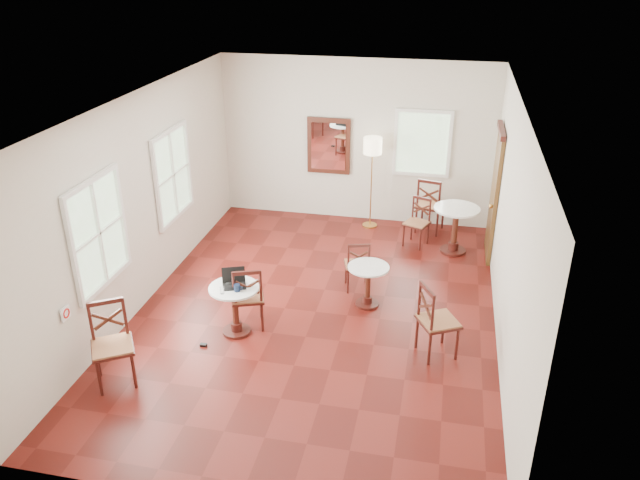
{
  "coord_description": "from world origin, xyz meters",
  "views": [
    {
      "loc": [
        1.62,
        -7.42,
        4.76
      ],
      "look_at": [
        0.0,
        0.3,
        1.0
      ],
      "focal_mm": 34.93,
      "sensor_mm": 36.0,
      "label": 1
    }
  ],
  "objects_px": {
    "laptop": "(234,281)",
    "power_adapter": "(203,345)",
    "cafe_table_back": "(455,225)",
    "water_glass": "(222,290)",
    "cafe_table_near": "(235,305)",
    "chair_mid_a": "(357,265)",
    "chair_back_b": "(417,222)",
    "chair_near_a": "(248,297)",
    "floor_lamp": "(372,152)",
    "cafe_table_mid": "(368,281)",
    "chair_near_b": "(112,345)",
    "navy_mug": "(237,288)",
    "mouse": "(229,284)",
    "chair_mid_b": "(436,321)",
    "chair_back_a": "(430,205)"
  },
  "relations": [
    {
      "from": "water_glass",
      "to": "navy_mug",
      "type": "bearing_deg",
      "value": 30.83
    },
    {
      "from": "power_adapter",
      "to": "water_glass",
      "type": "bearing_deg",
      "value": 42.19
    },
    {
      "from": "chair_back_a",
      "to": "power_adapter",
      "type": "distance_m",
      "value": 5.08
    },
    {
      "from": "cafe_table_mid",
      "to": "power_adapter",
      "type": "distance_m",
      "value": 2.48
    },
    {
      "from": "chair_mid_b",
      "to": "cafe_table_mid",
      "type": "bearing_deg",
      "value": 16.08
    },
    {
      "from": "floor_lamp",
      "to": "chair_back_b",
      "type": "bearing_deg",
      "value": -34.59
    },
    {
      "from": "cafe_table_near",
      "to": "chair_back_a",
      "type": "height_order",
      "value": "chair_back_a"
    },
    {
      "from": "cafe_table_back",
      "to": "mouse",
      "type": "distance_m",
      "value": 4.22
    },
    {
      "from": "cafe_table_back",
      "to": "navy_mug",
      "type": "bearing_deg",
      "value": -130.73
    },
    {
      "from": "chair_back_b",
      "to": "chair_near_a",
      "type": "bearing_deg",
      "value": -102.29
    },
    {
      "from": "chair_mid_b",
      "to": "chair_back_a",
      "type": "distance_m",
      "value": 3.83
    },
    {
      "from": "chair_near_b",
      "to": "chair_near_a",
      "type": "bearing_deg",
      "value": 18.24
    },
    {
      "from": "cafe_table_mid",
      "to": "power_adapter",
      "type": "xyz_separation_m",
      "value": [
        -1.95,
        -1.47,
        -0.37
      ]
    },
    {
      "from": "cafe_table_near",
      "to": "chair_near_a",
      "type": "xyz_separation_m",
      "value": [
        0.12,
        0.18,
        0.03
      ]
    },
    {
      "from": "navy_mug",
      "to": "water_glass",
      "type": "distance_m",
      "value": 0.2
    },
    {
      "from": "floor_lamp",
      "to": "laptop",
      "type": "bearing_deg",
      "value": -108.94
    },
    {
      "from": "chair_near_b",
      "to": "floor_lamp",
      "type": "height_order",
      "value": "floor_lamp"
    },
    {
      "from": "chair_back_b",
      "to": "navy_mug",
      "type": "height_order",
      "value": "chair_back_b"
    },
    {
      "from": "chair_near_b",
      "to": "cafe_table_back",
      "type": "bearing_deg",
      "value": 15.94
    },
    {
      "from": "navy_mug",
      "to": "cafe_table_near",
      "type": "bearing_deg",
      "value": 132.37
    },
    {
      "from": "cafe_table_near",
      "to": "chair_near_b",
      "type": "bearing_deg",
      "value": -130.05
    },
    {
      "from": "chair_near_b",
      "to": "chair_back_a",
      "type": "distance_m",
      "value": 6.19
    },
    {
      "from": "laptop",
      "to": "water_glass",
      "type": "xyz_separation_m",
      "value": [
        -0.07,
        -0.25,
        -0.01
      ]
    },
    {
      "from": "cafe_table_mid",
      "to": "chair_near_b",
      "type": "distance_m",
      "value": 3.58
    },
    {
      "from": "chair_near_b",
      "to": "water_glass",
      "type": "relative_size",
      "value": 10.7
    },
    {
      "from": "laptop",
      "to": "mouse",
      "type": "height_order",
      "value": "laptop"
    },
    {
      "from": "chair_near_a",
      "to": "chair_back_b",
      "type": "height_order",
      "value": "chair_near_a"
    },
    {
      "from": "chair_near_b",
      "to": "laptop",
      "type": "height_order",
      "value": "chair_near_b"
    },
    {
      "from": "chair_near_b",
      "to": "chair_back_a",
      "type": "height_order",
      "value": "chair_back_a"
    },
    {
      "from": "chair_near_a",
      "to": "chair_mid_b",
      "type": "bearing_deg",
      "value": 157.13
    },
    {
      "from": "cafe_table_back",
      "to": "power_adapter",
      "type": "distance_m",
      "value": 4.74
    },
    {
      "from": "laptop",
      "to": "power_adapter",
      "type": "xyz_separation_m",
      "value": [
        -0.31,
        -0.46,
        -0.74
      ]
    },
    {
      "from": "navy_mug",
      "to": "chair_near_b",
      "type": "bearing_deg",
      "value": -134.23
    },
    {
      "from": "chair_mid_b",
      "to": "laptop",
      "type": "distance_m",
      "value": 2.66
    },
    {
      "from": "cafe_table_mid",
      "to": "chair_back_b",
      "type": "xyz_separation_m",
      "value": [
        0.56,
        2.18,
        0.03
      ]
    },
    {
      "from": "cafe_table_back",
      "to": "water_glass",
      "type": "height_order",
      "value": "cafe_table_back"
    },
    {
      "from": "chair_back_a",
      "to": "chair_mid_b",
      "type": "bearing_deg",
      "value": 107.1
    },
    {
      "from": "cafe_table_near",
      "to": "cafe_table_mid",
      "type": "distance_m",
      "value": 1.95
    },
    {
      "from": "power_adapter",
      "to": "cafe_table_mid",
      "type": "bearing_deg",
      "value": 37.01
    },
    {
      "from": "cafe_table_near",
      "to": "chair_mid_a",
      "type": "bearing_deg",
      "value": 46.85
    },
    {
      "from": "cafe_table_near",
      "to": "cafe_table_back",
      "type": "height_order",
      "value": "cafe_table_back"
    },
    {
      "from": "chair_back_b",
      "to": "floor_lamp",
      "type": "xyz_separation_m",
      "value": [
        -0.9,
        0.62,
        1.02
      ]
    },
    {
      "from": "chair_mid_a",
      "to": "laptop",
      "type": "bearing_deg",
      "value": 30.01
    },
    {
      "from": "water_glass",
      "to": "chair_near_b",
      "type": "bearing_deg",
      "value": -132.23
    },
    {
      "from": "cafe_table_near",
      "to": "laptop",
      "type": "bearing_deg",
      "value": 104.18
    },
    {
      "from": "cafe_table_mid",
      "to": "cafe_table_back",
      "type": "height_order",
      "value": "cafe_table_back"
    },
    {
      "from": "mouse",
      "to": "chair_mid_a",
      "type": "bearing_deg",
      "value": 30.44
    },
    {
      "from": "chair_back_a",
      "to": "laptop",
      "type": "height_order",
      "value": "chair_back_a"
    },
    {
      "from": "chair_near_b",
      "to": "chair_mid_b",
      "type": "xyz_separation_m",
      "value": [
        3.71,
        1.33,
        -0.01
      ]
    },
    {
      "from": "floor_lamp",
      "to": "water_glass",
      "type": "distance_m",
      "value": 4.35
    }
  ]
}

